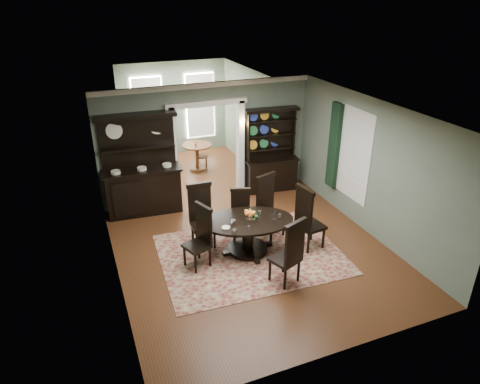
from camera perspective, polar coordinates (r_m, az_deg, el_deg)
The scene contains 19 objects.
room at distance 8.39m, azimuth 1.83°, elevation 1.14°, with size 5.51×6.01×3.01m.
parlor at distance 13.33m, azimuth -7.76°, elevation 10.00°, with size 3.51×3.50×3.01m.
doorway_trim at distance 10.96m, azimuth -4.38°, elevation 7.29°, with size 2.08×0.25×2.57m.
right_window at distance 10.35m, azimuth 13.69°, elevation 5.41°, with size 0.15×1.47×2.12m.
wall_sconce at distance 11.05m, azimuth 0.57°, elevation 8.99°, with size 0.27×0.21×0.21m.
rug at distance 9.05m, azimuth 1.43°, elevation -8.27°, with size 3.68×2.77×0.01m, color maroon.
dining_table at distance 8.88m, azimuth 1.05°, elevation -5.02°, with size 2.11×2.09×0.75m.
centerpiece at distance 8.77m, azimuth 1.51°, elevation -3.29°, with size 1.31×0.84×0.21m.
chair_far_left at distance 9.11m, azimuth -5.20°, elevation -2.80°, with size 0.54×0.51×1.39m.
chair_far_mid at distance 9.33m, azimuth 0.09°, elevation -2.78°, with size 0.53×0.51×1.17m.
chair_far_right at distance 9.44m, azimuth 3.76°, elevation -1.57°, with size 0.66×0.64×1.42m.
chair_end_left at distance 8.44m, azimuth -5.25°, elevation -5.67°, with size 0.59×0.61×1.30m.
chair_end_right at distance 8.97m, azimuth 8.92°, elevation -3.29°, with size 0.58×0.60×1.45m.
chair_near at distance 7.89m, azimuth 6.70°, elevation -7.84°, with size 0.65×0.63×1.37m.
sideboard at distance 10.61m, azimuth -12.89°, elevation 1.65°, with size 1.91×0.80×2.46m.
welsh_dresser at distance 11.61m, azimuth 4.13°, elevation 4.16°, with size 1.49×0.67×2.25m.
parlor_table at distance 13.01m, azimuth -5.73°, elevation 5.14°, with size 0.88×0.88×0.81m.
parlor_chair_left at distance 12.80m, azimuth -9.41°, elevation 4.58°, with size 0.42×0.42×0.99m.
parlor_chair_right at distance 13.03m, azimuth -5.42°, elevation 4.97°, with size 0.41×0.40×0.90m.
Camera 1 is at (-3.09, -6.94, 5.05)m, focal length 32.00 mm.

